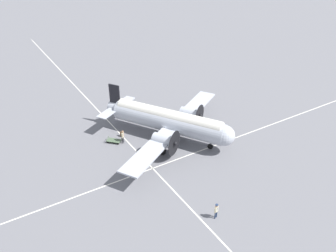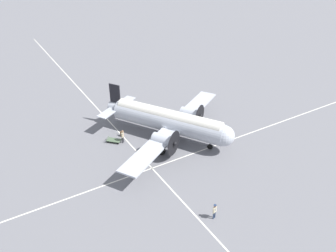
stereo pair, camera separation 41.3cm
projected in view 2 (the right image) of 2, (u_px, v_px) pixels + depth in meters
The scene contains 9 objects.
ground_plane at pixel (168, 137), 43.93m from camera, with size 300.00×300.00×0.00m, color slate.
apron_line_eastwest at pixel (134, 148), 41.65m from camera, with size 120.00×0.16×0.01m.
apron_line_northsouth at pixel (188, 155), 40.32m from camera, with size 0.16×120.00×0.01m.
airliner_main at pixel (171, 121), 42.45m from camera, with size 17.41×20.92×6.02m.
crew_foreground at pixel (215, 210), 30.76m from camera, with size 0.34×0.55×1.68m.
passenger_boarding at pixel (123, 135), 42.27m from camera, with size 0.49×0.46×1.83m.
suitcase_near_door at pixel (123, 138), 43.23m from camera, with size 0.42×0.13×0.52m.
suitcase_upright_spare at pixel (121, 134), 44.07m from camera, with size 0.51×0.13×0.66m.
baggage_cart at pixel (114, 140), 42.80m from camera, with size 1.96×1.95×0.56m.
Camera 2 is at (31.94, -19.22, 23.29)m, focal length 35.00 mm.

